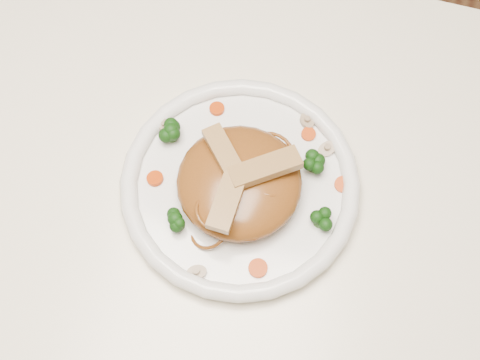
# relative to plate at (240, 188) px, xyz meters

# --- Properties ---
(ground) EXTENTS (4.00, 4.00, 0.00)m
(ground) POSITION_rel_plate_xyz_m (-0.08, -0.07, -0.76)
(ground) COLOR #532E1C
(ground) RESTS_ON ground
(table) EXTENTS (1.20, 0.80, 0.75)m
(table) POSITION_rel_plate_xyz_m (-0.08, -0.07, -0.11)
(table) COLOR white
(table) RESTS_ON ground
(plate) EXTENTS (0.31, 0.31, 0.02)m
(plate) POSITION_rel_plate_xyz_m (0.00, 0.00, 0.00)
(plate) COLOR white
(plate) RESTS_ON table
(noodle_mound) EXTENTS (0.15, 0.15, 0.04)m
(noodle_mound) POSITION_rel_plate_xyz_m (0.00, -0.01, 0.03)
(noodle_mound) COLOR brown
(noodle_mound) RESTS_ON plate
(chicken_a) EXTENTS (0.08, 0.07, 0.01)m
(chicken_a) POSITION_rel_plate_xyz_m (0.03, 0.00, 0.06)
(chicken_a) COLOR tan
(chicken_a) RESTS_ON noodle_mound
(chicken_b) EXTENTS (0.06, 0.06, 0.01)m
(chicken_b) POSITION_rel_plate_xyz_m (-0.02, 0.01, 0.06)
(chicken_b) COLOR tan
(chicken_b) RESTS_ON noodle_mound
(chicken_c) EXTENTS (0.03, 0.08, 0.01)m
(chicken_c) POSITION_rel_plate_xyz_m (-0.00, -0.04, 0.06)
(chicken_c) COLOR tan
(chicken_c) RESTS_ON noodle_mound
(broccoli_0) EXTENTS (0.03, 0.03, 0.03)m
(broccoli_0) POSITION_rel_plate_xyz_m (0.08, 0.04, 0.02)
(broccoli_0) COLOR #11390C
(broccoli_0) RESTS_ON plate
(broccoli_1) EXTENTS (0.03, 0.03, 0.03)m
(broccoli_1) POSITION_rel_plate_xyz_m (-0.09, 0.04, 0.02)
(broccoli_1) COLOR #11390C
(broccoli_1) RESTS_ON plate
(broccoli_2) EXTENTS (0.03, 0.03, 0.03)m
(broccoli_2) POSITION_rel_plate_xyz_m (-0.05, -0.07, 0.02)
(broccoli_2) COLOR #11390C
(broccoli_2) RESTS_ON plate
(broccoli_3) EXTENTS (0.03, 0.03, 0.03)m
(broccoli_3) POSITION_rel_plate_xyz_m (0.10, -0.02, 0.02)
(broccoli_3) COLOR #11390C
(broccoli_3) RESTS_ON plate
(carrot_0) EXTENTS (0.02, 0.02, 0.00)m
(carrot_0) POSITION_rel_plate_xyz_m (0.06, 0.08, 0.01)
(carrot_0) COLOR red
(carrot_0) RESTS_ON plate
(carrot_1) EXTENTS (0.02, 0.02, 0.00)m
(carrot_1) POSITION_rel_plate_xyz_m (-0.10, -0.02, 0.01)
(carrot_1) COLOR red
(carrot_1) RESTS_ON plate
(carrot_2) EXTENTS (0.02, 0.02, 0.00)m
(carrot_2) POSITION_rel_plate_xyz_m (0.11, 0.03, 0.01)
(carrot_2) COLOR red
(carrot_2) RESTS_ON plate
(carrot_3) EXTENTS (0.02, 0.02, 0.00)m
(carrot_3) POSITION_rel_plate_xyz_m (-0.05, 0.09, 0.01)
(carrot_3) COLOR red
(carrot_3) RESTS_ON plate
(carrot_4) EXTENTS (0.02, 0.02, 0.00)m
(carrot_4) POSITION_rel_plate_xyz_m (0.05, -0.09, 0.01)
(carrot_4) COLOR red
(carrot_4) RESTS_ON plate
(mushroom_0) EXTENTS (0.03, 0.03, 0.01)m
(mushroom_0) POSITION_rel_plate_xyz_m (-0.02, -0.11, 0.01)
(mushroom_0) COLOR tan
(mushroom_0) RESTS_ON plate
(mushroom_1) EXTENTS (0.03, 0.03, 0.01)m
(mushroom_1) POSITION_rel_plate_xyz_m (0.09, 0.07, 0.01)
(mushroom_1) COLOR tan
(mushroom_1) RESTS_ON plate
(mushroom_2) EXTENTS (0.03, 0.03, 0.01)m
(mushroom_2) POSITION_rel_plate_xyz_m (-0.11, 0.05, 0.01)
(mushroom_2) COLOR tan
(mushroom_2) RESTS_ON plate
(mushroom_3) EXTENTS (0.03, 0.03, 0.01)m
(mushroom_3) POSITION_rel_plate_xyz_m (0.05, 0.10, 0.01)
(mushroom_3) COLOR tan
(mushroom_3) RESTS_ON plate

